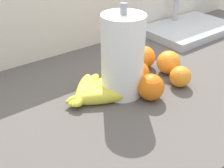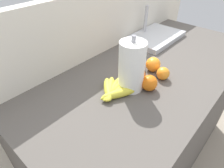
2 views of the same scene
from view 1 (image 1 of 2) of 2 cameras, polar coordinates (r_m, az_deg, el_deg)
counter at (r=1.25m, az=10.74°, el=-15.77°), size 1.62×0.72×0.92m
wall_back at (r=1.35m, az=-0.43°, el=-0.60°), size 2.02×0.06×1.30m
banana_bunch at (r=0.78m, az=-4.07°, el=-1.82°), size 0.21×0.20×0.04m
orange_front at (r=0.84m, az=5.40°, el=2.28°), size 0.08×0.08×0.08m
orange_back_right at (r=0.92m, az=12.29°, el=4.59°), size 0.08×0.08×0.08m
orange_right at (r=0.95m, az=6.98°, el=5.83°), size 0.08×0.08×0.08m
orange_far_right at (r=0.86m, az=14.65°, el=1.58°), size 0.07×0.07×0.07m
orange_back_left at (r=0.78m, az=8.47°, el=-0.69°), size 0.08×0.08×0.08m
paper_towel_roll at (r=0.76m, az=2.32°, el=6.06°), size 0.12×0.12×0.27m
sink_basin at (r=1.34m, az=16.37°, el=11.63°), size 0.43×0.28×0.22m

